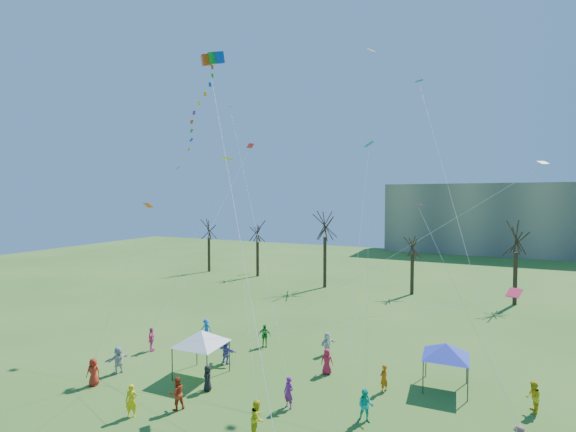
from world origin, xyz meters
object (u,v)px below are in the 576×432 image
at_px(distant_building, 536,219).
at_px(canopy_tent_blue, 446,350).
at_px(big_box_kite, 199,119).
at_px(canopy_tent_white, 201,337).

relative_size(distant_building, canopy_tent_blue, 15.54).
xyz_separation_m(distant_building, big_box_kite, (-29.22, -75.12, 9.89)).
distance_m(big_box_kite, canopy_tent_white, 14.77).
distance_m(canopy_tent_white, canopy_tent_blue, 15.88).
bearing_deg(canopy_tent_blue, canopy_tent_white, -161.66).
relative_size(distant_building, canopy_tent_white, 14.37).
bearing_deg(canopy_tent_white, big_box_kite, 126.70).
height_order(distant_building, canopy_tent_white, distant_building).
bearing_deg(big_box_kite, canopy_tent_blue, 14.86).
distance_m(distant_building, canopy_tent_white, 81.30).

